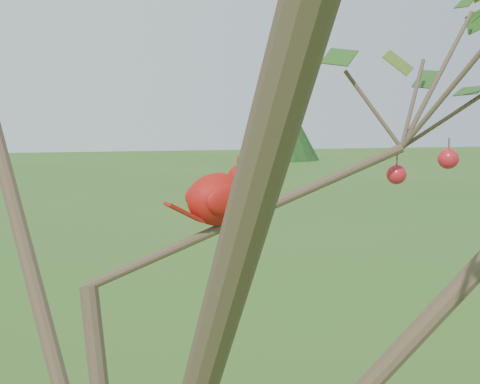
{
  "coord_description": "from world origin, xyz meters",
  "views": [
    {
      "loc": [
        -0.04,
        -1.01,
        2.26
      ],
      "look_at": [
        0.24,
        0.1,
        2.12
      ],
      "focal_mm": 45.0,
      "sensor_mm": 36.0,
      "label": 1
    }
  ],
  "objects": [
    {
      "name": "crabapple_tree",
      "position": [
        0.03,
        -0.02,
        2.12
      ],
      "size": [
        2.35,
        2.05,
        2.95
      ],
      "color": "#463525",
      "rests_on": "ground"
    },
    {
      "name": "cardinal",
      "position": [
        0.2,
        0.08,
        2.11
      ],
      "size": [
        0.2,
        0.13,
        0.14
      ],
      "rotation": [
        0.0,
        0.0,
        0.36
      ],
      "color": "#B21A0F",
      "rests_on": "ground"
    },
    {
      "name": "distant_trees",
      "position": [
        -1.96,
        25.42,
        1.56
      ],
      "size": [
        41.48,
        12.68,
        3.55
      ],
      "color": "#463525",
      "rests_on": "ground"
    }
  ]
}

